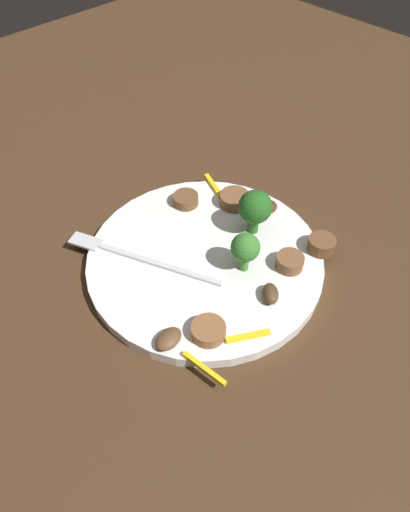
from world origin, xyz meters
name	(u,v)px	position (x,y,z in m)	size (l,w,h in m)	color
ground_plane	(205,264)	(0.00, 0.00, 0.00)	(1.40, 1.40, 0.00)	#422B19
plate	(205,260)	(0.00, 0.00, 0.01)	(0.26, 0.26, 0.01)	white
fork	(132,256)	(0.05, 0.06, 0.01)	(0.17, 0.08, 0.00)	silver
broccoli_floret_0	(255,208)	(-0.01, -0.07, 0.05)	(0.04, 0.04, 0.05)	#296420
broccoli_floret_1	(245,248)	(-0.04, -0.02, 0.04)	(0.03, 0.03, 0.05)	#408630
sausage_slice_0	(234,199)	(0.04, -0.08, 0.02)	(0.04, 0.04, 0.01)	brown
sausage_slice_1	(208,331)	(-0.07, 0.07, 0.02)	(0.03, 0.03, 0.01)	brown
sausage_slice_2	(290,262)	(-0.07, -0.05, 0.02)	(0.03, 0.03, 0.01)	brown
sausage_slice_3	(186,200)	(0.08, -0.04, 0.02)	(0.03, 0.03, 0.01)	brown
sausage_slice_4	(322,244)	(-0.08, -0.10, 0.02)	(0.03, 0.03, 0.02)	brown
mushroom_0	(168,339)	(-0.05, 0.10, 0.02)	(0.03, 0.02, 0.01)	brown
mushroom_1	(270,294)	(-0.09, -0.01, 0.02)	(0.03, 0.02, 0.01)	#4C331E
mushroom_2	(271,208)	(0.00, -0.10, 0.02)	(0.02, 0.02, 0.01)	#422B19
pepper_strip_0	(214,186)	(0.08, -0.09, 0.02)	(0.05, 0.01, 0.00)	yellow
pepper_strip_1	(248,336)	(-0.10, 0.04, 0.01)	(0.04, 0.01, 0.00)	yellow
pepper_strip_2	(204,368)	(-0.10, 0.10, 0.02)	(0.05, 0.00, 0.00)	yellow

